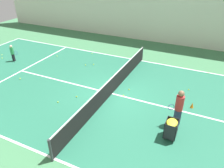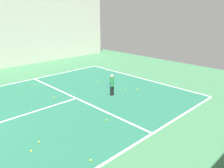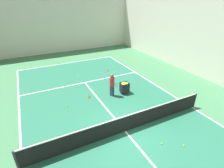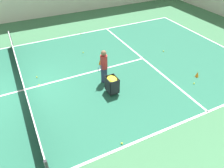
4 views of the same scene
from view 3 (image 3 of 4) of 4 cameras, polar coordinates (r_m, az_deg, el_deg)
The scene contains 24 objects.
ground_plane at distance 9.68m, azimuth 4.35°, elevation -15.16°, with size 37.51×37.51×0.00m, color #3D754C.
court_playing_area at distance 9.68m, azimuth 4.35°, elevation -15.15°, with size 10.06×24.30×0.00m.
line_baseline_far at distance 19.76m, azimuth -14.00°, elevation 6.69°, with size 10.06×0.10×0.00m, color white.
line_sideline_left at distance 8.95m, azimuth -27.41°, elevation -23.26°, with size 0.10×24.30×0.00m, color white.
line_sideline_right at distance 12.57m, azimuth 24.64°, elevation -6.96°, with size 0.10×24.30×0.00m, color white.
line_service_far at distance 14.84m, azimuth -8.88°, elevation 0.50°, with size 10.06×0.10×0.00m, color white.
line_centre_service at distance 9.68m, azimuth 4.35°, elevation -15.14°, with size 0.10×13.36×0.00m, color white.
hall_enclosure_far at distance 23.48m, azimuth -17.84°, elevation 17.89°, with size 19.27×0.15×6.82m.
tennis_net at distance 9.34m, azimuth 4.46°, elevation -12.72°, with size 10.36×0.10×1.02m.
coach_at_net at distance 12.26m, azimuth 0.02°, elevation 0.16°, with size 0.50×0.66×1.73m.
ball_cart at distance 12.82m, azimuth 4.12°, elevation -0.62°, with size 0.60×0.48×0.86m.
training_cone_0 at distance 12.51m, azimuth -7.49°, elevation -3.87°, with size 0.17×0.17×0.30m, color orange.
training_cone_1 at distance 16.98m, azimuth -1.43°, elevation 4.78°, with size 0.18×0.18×0.30m, color orange.
tennis_ball_0 at distance 11.90m, azimuth -14.52°, elevation -6.96°, with size 0.07×0.07×0.07m, color yellow.
tennis_ball_2 at distance 16.20m, azimuth -11.26°, elevation 2.70°, with size 0.07×0.07×0.07m, color yellow.
tennis_ball_3 at distance 9.86m, azimuth -1.75°, elevation -13.92°, with size 0.07×0.07×0.07m, color yellow.
tennis_ball_4 at distance 14.31m, azimuth -26.28°, elevation -3.04°, with size 0.07×0.07×0.07m, color yellow.
tennis_ball_7 at distance 16.71m, azimuth 0.74°, elevation 3.98°, with size 0.07×0.07×0.07m, color yellow.
tennis_ball_10 at distance 12.53m, azimuth -27.58°, elevation -7.58°, with size 0.07×0.07×0.07m, color yellow.
tennis_ball_12 at distance 9.53m, azimuth 22.39°, elevation -18.10°, with size 0.07×0.07×0.07m, color yellow.
tennis_ball_13 at distance 9.31m, azimuth 15.96°, elevation -18.15°, with size 0.07×0.07×0.07m, color yellow.
tennis_ball_14 at distance 18.25m, azimuth 0.36°, elevation 5.96°, with size 0.07×0.07×0.07m, color yellow.
tennis_ball_15 at distance 13.93m, azimuth 16.20°, elevation -1.98°, with size 0.07×0.07×0.07m, color yellow.
tennis_ball_16 at distance 10.09m, azimuth 2.18°, elevation -12.83°, with size 0.07×0.07×0.07m, color yellow.
Camera 3 is at (-3.88, -6.13, 6.42)m, focal length 28.00 mm.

